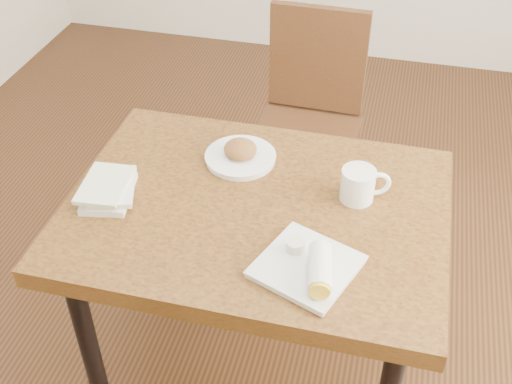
% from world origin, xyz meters
% --- Properties ---
extents(ground, '(4.00, 5.00, 0.01)m').
position_xyz_m(ground, '(0.00, 0.00, -0.01)').
color(ground, '#472814').
rests_on(ground, ground).
extents(table, '(1.11, 0.83, 0.75)m').
position_xyz_m(table, '(0.00, 0.00, 0.66)').
color(table, brown).
rests_on(table, ground).
extents(chair_far, '(0.43, 0.43, 0.95)m').
position_xyz_m(chair_far, '(0.01, 0.87, 0.55)').
color(chair_far, '#4A2A15').
rests_on(chair_far, ground).
extents(plate_scone, '(0.23, 0.23, 0.07)m').
position_xyz_m(plate_scone, '(-0.10, 0.20, 0.77)').
color(plate_scone, white).
rests_on(plate_scone, table).
extents(coffee_mug, '(0.15, 0.10, 0.10)m').
position_xyz_m(coffee_mug, '(0.29, 0.11, 0.80)').
color(coffee_mug, white).
rests_on(coffee_mug, table).
extents(plate_burrito, '(0.31, 0.31, 0.08)m').
position_xyz_m(plate_burrito, '(0.20, -0.23, 0.77)').
color(plate_burrito, white).
rests_on(plate_burrito, table).
extents(book_stack, '(0.18, 0.23, 0.05)m').
position_xyz_m(book_stack, '(-0.44, -0.06, 0.78)').
color(book_stack, white).
rests_on(book_stack, table).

